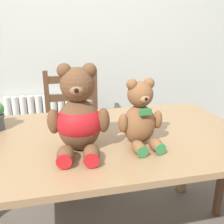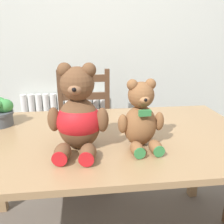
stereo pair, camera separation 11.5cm
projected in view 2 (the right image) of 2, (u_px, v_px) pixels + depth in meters
The scene contains 6 objects.
wall_back at pixel (93, 27), 2.30m from camera, with size 8.00×0.04×2.60m, color silver.
radiator at pixel (66, 130), 2.51m from camera, with size 0.82×0.10×0.70m.
dining_table at pixel (106, 150), 1.35m from camera, with size 1.57×0.92×0.74m.
wooden_chair_behind at pixel (85, 130), 2.12m from camera, with size 0.44×0.40×0.96m.
teddy_bear_left at pixel (78, 116), 1.13m from camera, with size 0.28×0.30×0.40m.
teddy_bear_right at pixel (141, 118), 1.17m from camera, with size 0.23×0.23×0.32m.
Camera 2 is at (-0.12, -0.76, 1.27)m, focal length 40.00 mm.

